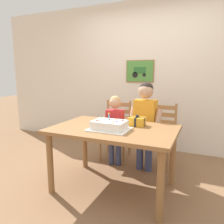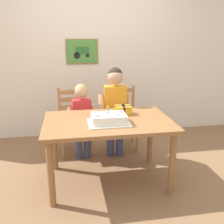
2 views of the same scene
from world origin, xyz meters
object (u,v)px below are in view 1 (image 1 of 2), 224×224
object	(u,v)px
birthday_cake	(109,126)
dining_table	(114,136)
chair_left	(116,129)
child_younger	(115,124)
chair_right	(160,134)
gift_box_red_large	(137,121)
child_older	(145,118)

from	to	relation	value
birthday_cake	dining_table	bearing A→B (deg)	86.66
chair_left	child_younger	world-z (taller)	child_younger
chair_right	gift_box_red_large	bearing A→B (deg)	-101.01
birthday_cake	child_younger	bearing A→B (deg)	108.52
dining_table	child_older	distance (m)	0.67
dining_table	child_younger	world-z (taller)	child_younger
chair_left	child_younger	xyz separation A→B (m)	(0.10, -0.28, 0.16)
chair_left	child_younger	distance (m)	0.34
dining_table	child_younger	distance (m)	0.68
dining_table	gift_box_red_large	distance (m)	0.33
dining_table	chair_right	xyz separation A→B (m)	(0.35, 0.91, -0.18)
birthday_cake	chair_right	xyz separation A→B (m)	(0.36, 1.02, -0.33)
gift_box_red_large	chair_left	xyz separation A→B (m)	(-0.56, 0.72, -0.33)
dining_table	gift_box_red_large	bearing A→B (deg)	42.82
birthday_cake	chair_right	bearing A→B (deg)	70.68
birthday_cake	chair_left	world-z (taller)	birthday_cake
chair_left	child_older	distance (m)	0.68
child_older	child_younger	world-z (taller)	child_older
child_younger	child_older	bearing A→B (deg)	-0.06
gift_box_red_large	chair_right	distance (m)	0.80
dining_table	gift_box_red_large	xyz separation A→B (m)	(0.21, 0.20, 0.15)
gift_box_red_large	chair_right	xyz separation A→B (m)	(0.14, 0.72, -0.33)
birthday_cake	child_older	xyz separation A→B (m)	(0.20, 0.74, -0.04)
chair_right	birthday_cake	bearing A→B (deg)	-109.32
birthday_cake	chair_left	xyz separation A→B (m)	(-0.35, 1.02, -0.33)
child_younger	chair_right	bearing A→B (deg)	24.91
birthday_cake	child_older	world-z (taller)	child_older
child_younger	chair_left	bearing A→B (deg)	109.35
birthday_cake	child_older	bearing A→B (deg)	74.71
birthday_cake	child_older	distance (m)	0.77
child_older	chair_right	bearing A→B (deg)	61.05
chair_left	gift_box_red_large	bearing A→B (deg)	-51.70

